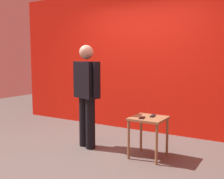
# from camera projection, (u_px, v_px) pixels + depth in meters

# --- Properties ---
(ground_plane) EXTENTS (12.00, 12.00, 0.00)m
(ground_plane) POSITION_uv_depth(u_px,v_px,m) (92.00, 155.00, 3.98)
(ground_plane) COLOR #59544F
(back_wall_red) EXTENTS (5.89, 0.12, 2.75)m
(back_wall_red) POSITION_uv_depth(u_px,v_px,m) (141.00, 60.00, 5.26)
(back_wall_red) COLOR red
(back_wall_red) RESTS_ON ground_plane
(standing_person) EXTENTS (0.63, 0.35, 1.61)m
(standing_person) POSITION_uv_depth(u_px,v_px,m) (87.00, 91.00, 4.24)
(standing_person) COLOR black
(standing_person) RESTS_ON ground_plane
(side_table) EXTENTS (0.47, 0.47, 0.58)m
(side_table) POSITION_uv_depth(u_px,v_px,m) (148.00, 124.00, 3.84)
(side_table) COLOR olive
(side_table) RESTS_ON ground_plane
(cell_phone) EXTENTS (0.10, 0.16, 0.01)m
(cell_phone) POSITION_uv_depth(u_px,v_px,m) (142.00, 118.00, 3.78)
(cell_phone) COLOR black
(cell_phone) RESTS_ON side_table
(tv_remote) EXTENTS (0.07, 0.17, 0.02)m
(tv_remote) POSITION_uv_depth(u_px,v_px,m) (153.00, 116.00, 3.89)
(tv_remote) COLOR black
(tv_remote) RESTS_ON side_table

